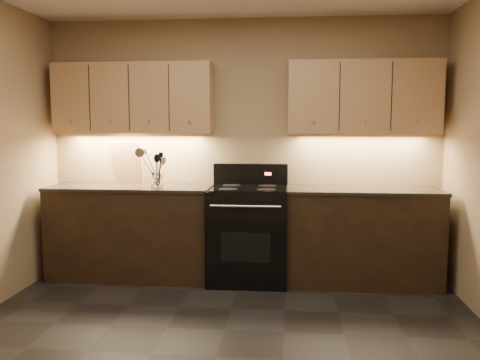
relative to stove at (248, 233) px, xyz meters
name	(u,v)px	position (x,y,z in m)	size (l,w,h in m)	color
floor	(216,357)	(-0.08, -1.68, -0.48)	(4.00, 4.00, 0.00)	black
wall_back	(243,148)	(-0.08, 0.32, 0.82)	(4.00, 0.04, 2.60)	tan
counter_left	(132,231)	(-1.18, 0.02, -0.01)	(1.62, 0.62, 0.93)	black
counter_right	(362,236)	(1.10, 0.02, -0.01)	(1.46, 0.62, 0.93)	black
stove	(248,233)	(0.00, 0.00, 0.00)	(0.76, 0.68, 1.14)	black
upper_cab_left	(134,99)	(-1.18, 0.17, 1.32)	(1.60, 0.30, 0.70)	tan
upper_cab_right	(363,97)	(1.10, 0.17, 1.32)	(1.44, 0.30, 0.70)	tan
outlet_plate	(121,164)	(-1.38, 0.31, 0.64)	(0.09, 0.01, 0.12)	#B2B5BA
utensil_crock	(157,180)	(-0.89, -0.05, 0.52)	(0.14, 0.14, 0.14)	white
cutting_board	(127,162)	(-1.30, 0.27, 0.67)	(0.34, 0.02, 0.43)	tan
wooden_spoon	(154,171)	(-0.93, -0.06, 0.61)	(0.06, 0.06, 0.29)	tan
black_spoon	(157,170)	(-0.90, -0.04, 0.62)	(0.06, 0.06, 0.30)	black
black_turner	(158,168)	(-0.88, -0.07, 0.64)	(0.08, 0.08, 0.34)	black
steel_spatula	(160,165)	(-0.86, -0.05, 0.67)	(0.08, 0.08, 0.40)	silver
steel_skimmer	(159,165)	(-0.86, -0.08, 0.66)	(0.09, 0.09, 0.40)	silver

